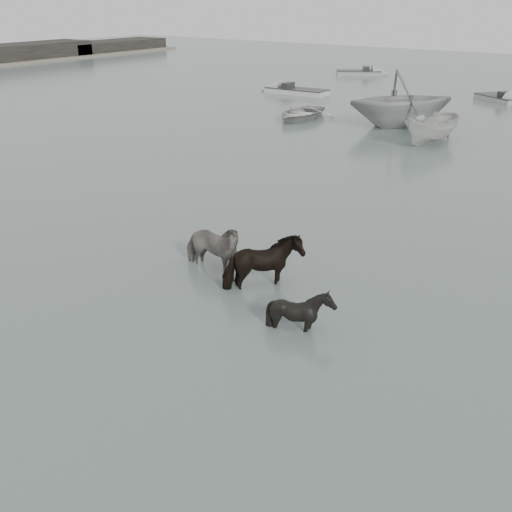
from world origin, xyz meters
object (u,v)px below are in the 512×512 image
pony_dark (264,258)px  pony_pinto (211,241)px  pony_black (301,302)px  rowboat_lead (300,111)px

pony_dark → pony_pinto: bearing=96.2°
pony_pinto → pony_dark: 1.78m
pony_dark → pony_black: pony_dark is taller
pony_pinto → rowboat_lead: (-9.39, 19.65, -0.39)m
pony_pinto → pony_black: (3.61, -1.40, -0.16)m
pony_black → pony_dark: bearing=76.1°
pony_dark → pony_black: bearing=-113.4°
pony_pinto → pony_dark: (1.78, -0.15, -0.00)m
pony_pinto → pony_black: bearing=-113.7°
pony_pinto → pony_black: size_ratio=1.46×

